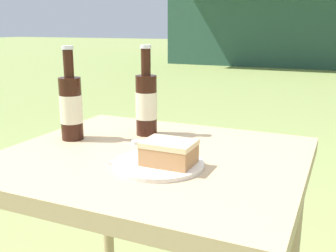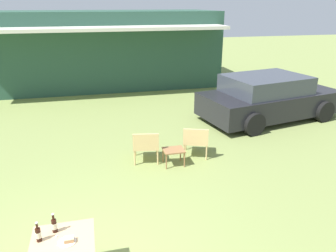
{
  "view_description": "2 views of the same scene",
  "coord_description": "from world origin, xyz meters",
  "px_view_note": "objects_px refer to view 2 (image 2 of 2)",
  "views": [
    {
      "loc": [
        0.43,
        -0.85,
        1.03
      ],
      "look_at": [
        0.0,
        0.1,
        0.77
      ],
      "focal_mm": 42.0,
      "sensor_mm": 36.0,
      "label": 1
    },
    {
      "loc": [
        0.48,
        -3.43,
        3.39
      ],
      "look_at": [
        2.04,
        3.01,
        0.9
      ],
      "focal_mm": 35.0,
      "sensor_mm": 36.0,
      "label": 2
    }
  ],
  "objects_px": {
    "parked_car": "(268,98)",
    "wicker_chair_cushioned": "(146,144)",
    "garden_side_table": "(174,152)",
    "cola_bottle_far": "(38,234)",
    "patio_table": "(63,244)",
    "cake_on_plate": "(68,241)",
    "wicker_chair_plain": "(196,139)",
    "cola_bottle_near": "(54,225)"
  },
  "relations": [
    {
      "from": "parked_car",
      "to": "wicker_chair_cushioned",
      "type": "distance_m",
      "value": 4.65
    },
    {
      "from": "garden_side_table",
      "to": "cola_bottle_far",
      "type": "height_order",
      "value": "cola_bottle_far"
    },
    {
      "from": "garden_side_table",
      "to": "patio_table",
      "type": "distance_m",
      "value": 3.64
    },
    {
      "from": "cake_on_plate",
      "to": "cola_bottle_far",
      "type": "distance_m",
      "value": 0.36
    },
    {
      "from": "garden_side_table",
      "to": "patio_table",
      "type": "bearing_deg",
      "value": -126.33
    },
    {
      "from": "wicker_chair_cushioned",
      "to": "garden_side_table",
      "type": "bearing_deg",
      "value": 160.07
    },
    {
      "from": "parked_car",
      "to": "wicker_chair_cushioned",
      "type": "height_order",
      "value": "parked_car"
    },
    {
      "from": "cake_on_plate",
      "to": "cola_bottle_far",
      "type": "height_order",
      "value": "cola_bottle_far"
    },
    {
      "from": "cake_on_plate",
      "to": "cola_bottle_far",
      "type": "relative_size",
      "value": 0.8
    },
    {
      "from": "wicker_chair_cushioned",
      "to": "patio_table",
      "type": "bearing_deg",
      "value": 73.65
    },
    {
      "from": "wicker_chair_plain",
      "to": "patio_table",
      "type": "bearing_deg",
      "value": 69.82
    },
    {
      "from": "parked_car",
      "to": "garden_side_table",
      "type": "distance_m",
      "value": 4.33
    },
    {
      "from": "parked_car",
      "to": "cake_on_plate",
      "type": "xyz_separation_m",
      "value": [
        -5.69,
        -5.36,
        0.08
      ]
    },
    {
      "from": "parked_car",
      "to": "wicker_chair_plain",
      "type": "relative_size",
      "value": 6.09
    },
    {
      "from": "patio_table",
      "to": "cake_on_plate",
      "type": "bearing_deg",
      "value": -47.25
    },
    {
      "from": "cola_bottle_near",
      "to": "cake_on_plate",
      "type": "bearing_deg",
      "value": -54.75
    },
    {
      "from": "parked_car",
      "to": "wicker_chair_plain",
      "type": "xyz_separation_m",
      "value": [
        -3.0,
        -2.06,
        -0.23
      ]
    },
    {
      "from": "wicker_chair_cushioned",
      "to": "garden_side_table",
      "type": "distance_m",
      "value": 0.66
    },
    {
      "from": "garden_side_table",
      "to": "parked_car",
      "type": "bearing_deg",
      "value": 33.2
    },
    {
      "from": "patio_table",
      "to": "cola_bottle_near",
      "type": "xyz_separation_m",
      "value": [
        -0.1,
        0.16,
        0.18
      ]
    },
    {
      "from": "cake_on_plate",
      "to": "garden_side_table",
      "type": "bearing_deg",
      "value": 55.24
    },
    {
      "from": "wicker_chair_plain",
      "to": "cake_on_plate",
      "type": "distance_m",
      "value": 4.26
    },
    {
      "from": "garden_side_table",
      "to": "cola_bottle_near",
      "type": "xyz_separation_m",
      "value": [
        -2.24,
        -2.76,
        0.5
      ]
    },
    {
      "from": "wicker_chair_cushioned",
      "to": "cake_on_plate",
      "type": "height_order",
      "value": "cake_on_plate"
    },
    {
      "from": "parked_car",
      "to": "wicker_chair_cushioned",
      "type": "xyz_separation_m",
      "value": [
        -4.17,
        -2.04,
        -0.23
      ]
    },
    {
      "from": "wicker_chair_plain",
      "to": "cola_bottle_near",
      "type": "distance_m",
      "value": 4.2
    },
    {
      "from": "wicker_chair_cushioned",
      "to": "cola_bottle_near",
      "type": "height_order",
      "value": "cola_bottle_near"
    },
    {
      "from": "wicker_chair_plain",
      "to": "cola_bottle_far",
      "type": "height_order",
      "value": "cola_bottle_far"
    },
    {
      "from": "garden_side_table",
      "to": "patio_table",
      "type": "xyz_separation_m",
      "value": [
        -2.15,
        -2.92,
        0.31
      ]
    },
    {
      "from": "patio_table",
      "to": "cola_bottle_far",
      "type": "height_order",
      "value": "cola_bottle_far"
    },
    {
      "from": "parked_car",
      "to": "cake_on_plate",
      "type": "bearing_deg",
      "value": -147.9
    },
    {
      "from": "cola_bottle_far",
      "to": "wicker_chair_plain",
      "type": "bearing_deg",
      "value": 46.5
    },
    {
      "from": "patio_table",
      "to": "cola_bottle_far",
      "type": "relative_size",
      "value": 2.85
    },
    {
      "from": "cake_on_plate",
      "to": "cola_bottle_far",
      "type": "xyz_separation_m",
      "value": [
        -0.34,
        0.1,
        0.07
      ]
    },
    {
      "from": "wicker_chair_plain",
      "to": "cola_bottle_far",
      "type": "bearing_deg",
      "value": 66.92
    },
    {
      "from": "patio_table",
      "to": "cola_bottle_far",
      "type": "xyz_separation_m",
      "value": [
        -0.27,
        0.03,
        0.18
      ]
    },
    {
      "from": "patio_table",
      "to": "garden_side_table",
      "type": "bearing_deg",
      "value": 53.67
    },
    {
      "from": "garden_side_table",
      "to": "cake_on_plate",
      "type": "xyz_separation_m",
      "value": [
        -2.08,
        -2.99,
        0.42
      ]
    },
    {
      "from": "parked_car",
      "to": "cola_bottle_near",
      "type": "relative_size",
      "value": 17.2
    },
    {
      "from": "parked_car",
      "to": "cola_bottle_far",
      "type": "distance_m",
      "value": 8.0
    },
    {
      "from": "garden_side_table",
      "to": "cola_bottle_far",
      "type": "distance_m",
      "value": 3.8
    },
    {
      "from": "parked_car",
      "to": "garden_side_table",
      "type": "relative_size",
      "value": 9.87
    }
  ]
}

